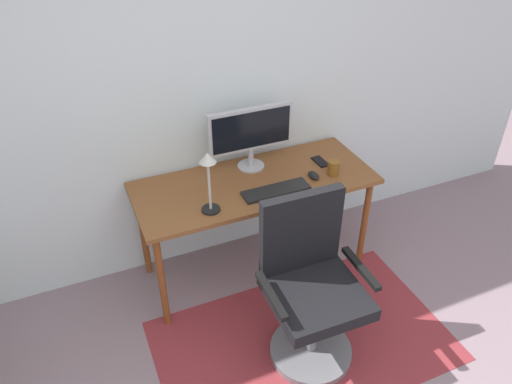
{
  "coord_description": "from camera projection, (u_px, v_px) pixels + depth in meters",
  "views": [
    {
      "loc": [
        -0.65,
        -0.61,
        2.47
      ],
      "look_at": [
        0.29,
        1.56,
        0.84
      ],
      "focal_mm": 34.36,
      "sensor_mm": 36.0,
      "label": 1
    }
  ],
  "objects": [
    {
      "name": "wall_back",
      "position": [
        172.0,
        87.0,
        3.0
      ],
      "size": [
        6.0,
        0.1,
        2.6
      ],
      "primitive_type": "cube",
      "color": "silver",
      "rests_on": "ground"
    },
    {
      "name": "area_rug",
      "position": [
        303.0,
        340.0,
        3.02
      ],
      "size": [
        1.76,
        1.06,
        0.01
      ],
      "primitive_type": "cube",
      "color": "maroon",
      "rests_on": "ground"
    },
    {
      "name": "desk",
      "position": [
        255.0,
        191.0,
        3.19
      ],
      "size": [
        1.56,
        0.63,
        0.74
      ],
      "color": "brown",
      "rests_on": "ground"
    },
    {
      "name": "monitor",
      "position": [
        251.0,
        132.0,
        3.14
      ],
      "size": [
        0.57,
        0.18,
        0.43
      ],
      "color": "#B2B2B7",
      "rests_on": "desk"
    },
    {
      "name": "keyboard",
      "position": [
        276.0,
        190.0,
        3.04
      ],
      "size": [
        0.43,
        0.13,
        0.02
      ],
      "primitive_type": "cube",
      "color": "black",
      "rests_on": "desk"
    },
    {
      "name": "computer_mouse",
      "position": [
        314.0,
        175.0,
        3.17
      ],
      "size": [
        0.06,
        0.1,
        0.03
      ],
      "primitive_type": "ellipsoid",
      "color": "black",
      "rests_on": "desk"
    },
    {
      "name": "coffee_cup",
      "position": [
        333.0,
        168.0,
        3.19
      ],
      "size": [
        0.08,
        0.08,
        0.1
      ],
      "primitive_type": "cylinder",
      "color": "brown",
      "rests_on": "desk"
    },
    {
      "name": "cell_phone",
      "position": [
        320.0,
        162.0,
        3.34
      ],
      "size": [
        0.07,
        0.14,
        0.01
      ],
      "primitive_type": "cube",
      "rotation": [
        0.0,
        0.0,
        0.03
      ],
      "color": "black",
      "rests_on": "desk"
    },
    {
      "name": "desk_lamp",
      "position": [
        208.0,
        172.0,
        2.74
      ],
      "size": [
        0.11,
        0.11,
        0.39
      ],
      "color": "black",
      "rests_on": "desk"
    },
    {
      "name": "office_chair",
      "position": [
        310.0,
        293.0,
        2.73
      ],
      "size": [
        0.59,
        0.51,
        1.03
      ],
      "rotation": [
        0.0,
        0.0,
        -0.02
      ],
      "color": "slate",
      "rests_on": "ground"
    }
  ]
}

